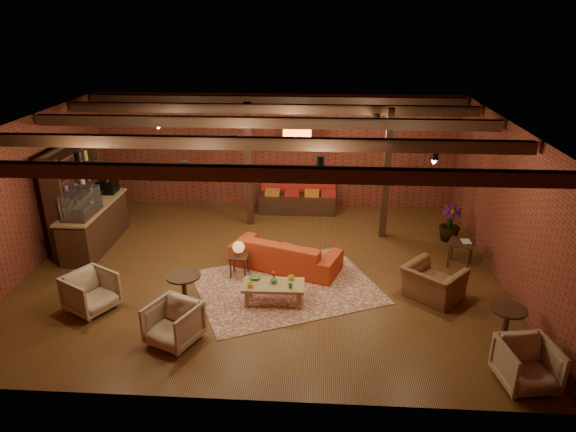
# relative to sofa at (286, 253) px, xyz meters

# --- Properties ---
(floor) EXTENTS (10.00, 10.00, 0.00)m
(floor) POSITION_rel_sofa_xyz_m (-0.49, -0.17, -0.35)
(floor) COLOR #351A0D
(floor) RESTS_ON ground
(ceiling) EXTENTS (10.00, 8.00, 0.02)m
(ceiling) POSITION_rel_sofa_xyz_m (-0.49, -0.17, 2.85)
(ceiling) COLOR black
(ceiling) RESTS_ON wall_back
(wall_back) EXTENTS (10.00, 0.02, 3.20)m
(wall_back) POSITION_rel_sofa_xyz_m (-0.49, 3.83, 1.25)
(wall_back) COLOR brown
(wall_back) RESTS_ON ground
(wall_front) EXTENTS (10.00, 0.02, 3.20)m
(wall_front) POSITION_rel_sofa_xyz_m (-0.49, -4.17, 1.25)
(wall_front) COLOR brown
(wall_front) RESTS_ON ground
(wall_left) EXTENTS (0.02, 8.00, 3.20)m
(wall_left) POSITION_rel_sofa_xyz_m (-5.49, -0.17, 1.25)
(wall_left) COLOR brown
(wall_left) RESTS_ON ground
(wall_right) EXTENTS (0.02, 8.00, 3.20)m
(wall_right) POSITION_rel_sofa_xyz_m (4.51, -0.17, 1.25)
(wall_right) COLOR brown
(wall_right) RESTS_ON ground
(ceiling_beams) EXTENTS (9.80, 6.40, 0.22)m
(ceiling_beams) POSITION_rel_sofa_xyz_m (-0.49, -0.17, 2.73)
(ceiling_beams) COLOR black
(ceiling_beams) RESTS_ON ceiling
(ceiling_pipe) EXTENTS (9.60, 0.12, 0.12)m
(ceiling_pipe) POSITION_rel_sofa_xyz_m (-0.49, 1.43, 2.50)
(ceiling_pipe) COLOR black
(ceiling_pipe) RESTS_ON ceiling
(post_left) EXTENTS (0.16, 0.16, 3.20)m
(post_left) POSITION_rel_sofa_xyz_m (-1.09, 2.43, 1.25)
(post_left) COLOR black
(post_left) RESTS_ON ground
(post_right) EXTENTS (0.16, 0.16, 3.20)m
(post_right) POSITION_rel_sofa_xyz_m (2.31, 1.83, 1.25)
(post_right) COLOR black
(post_right) RESTS_ON ground
(service_counter) EXTENTS (0.80, 2.50, 1.60)m
(service_counter) POSITION_rel_sofa_xyz_m (-4.59, 0.83, 0.45)
(service_counter) COLOR black
(service_counter) RESTS_ON ground
(plant_counter) EXTENTS (0.35, 0.39, 0.30)m
(plant_counter) POSITION_rel_sofa_xyz_m (-4.49, 1.03, 0.87)
(plant_counter) COLOR #337F33
(plant_counter) RESTS_ON service_counter
(shelving_hutch) EXTENTS (0.52, 2.00, 2.40)m
(shelving_hutch) POSITION_rel_sofa_xyz_m (-4.99, 0.93, 0.85)
(shelving_hutch) COLOR black
(shelving_hutch) RESTS_ON ground
(banquette) EXTENTS (2.10, 0.70, 1.00)m
(banquette) POSITION_rel_sofa_xyz_m (0.11, 3.38, 0.15)
(banquette) COLOR #A5241B
(banquette) RESTS_ON ground
(service_sign) EXTENTS (0.86, 0.06, 0.30)m
(service_sign) POSITION_rel_sofa_xyz_m (0.11, 2.93, 2.00)
(service_sign) COLOR #FF5F19
(service_sign) RESTS_ON ceiling
(ceiling_spotlights) EXTENTS (6.40, 4.40, 0.28)m
(ceiling_spotlights) POSITION_rel_sofa_xyz_m (-0.49, -0.17, 2.51)
(ceiling_spotlights) COLOR black
(ceiling_spotlights) RESTS_ON ceiling
(rug) EXTENTS (4.28, 3.85, 0.01)m
(rug) POSITION_rel_sofa_xyz_m (0.07, -0.87, -0.34)
(rug) COLOR maroon
(rug) RESTS_ON floor
(sofa) EXTENTS (2.54, 1.69, 0.69)m
(sofa) POSITION_rel_sofa_xyz_m (0.00, 0.00, 0.00)
(sofa) COLOR #B43719
(sofa) RESTS_ON floor
(coffee_table) EXTENTS (1.19, 0.60, 0.66)m
(coffee_table) POSITION_rel_sofa_xyz_m (-0.15, -1.46, 0.02)
(coffee_table) COLOR olive
(coffee_table) RESTS_ON floor
(side_table_lamp) EXTENTS (0.40, 0.40, 0.79)m
(side_table_lamp) POSITION_rel_sofa_xyz_m (-0.96, -0.43, 0.26)
(side_table_lamp) COLOR black
(side_table_lamp) RESTS_ON floor
(round_table_left) EXTENTS (0.65, 0.65, 0.68)m
(round_table_left) POSITION_rel_sofa_xyz_m (-1.81, -1.71, 0.11)
(round_table_left) COLOR black
(round_table_left) RESTS_ON floor
(armchair_a) EXTENTS (1.05, 1.06, 0.82)m
(armchair_a) POSITION_rel_sofa_xyz_m (-3.53, -1.94, 0.06)
(armchair_a) COLOR beige
(armchair_a) RESTS_ON floor
(armchair_b) EXTENTS (1.01, 0.99, 0.80)m
(armchair_b) POSITION_rel_sofa_xyz_m (-1.71, -2.85, 0.06)
(armchair_b) COLOR beige
(armchair_b) RESTS_ON floor
(armchair_right) EXTENTS (1.22, 1.19, 0.90)m
(armchair_right) POSITION_rel_sofa_xyz_m (2.96, -1.11, 0.11)
(armchair_right) COLOR brown
(armchair_right) RESTS_ON floor
(side_table_book) EXTENTS (0.68, 0.68, 0.60)m
(side_table_book) POSITION_rel_sofa_xyz_m (3.83, 0.33, 0.19)
(side_table_book) COLOR black
(side_table_book) RESTS_ON floor
(round_table_right) EXTENTS (0.60, 0.60, 0.70)m
(round_table_right) POSITION_rel_sofa_xyz_m (3.88, -2.55, 0.12)
(round_table_right) COLOR black
(round_table_right) RESTS_ON floor
(armchair_far) EXTENTS (0.88, 0.84, 0.80)m
(armchair_far) POSITION_rel_sofa_xyz_m (3.86, -3.57, 0.05)
(armchair_far) COLOR beige
(armchair_far) RESTS_ON floor
(plant_tall) EXTENTS (1.70, 1.70, 2.68)m
(plant_tall) POSITION_rel_sofa_xyz_m (3.91, 1.68, 1.00)
(plant_tall) COLOR #4C7F4C
(plant_tall) RESTS_ON floor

